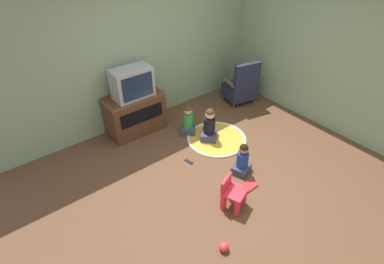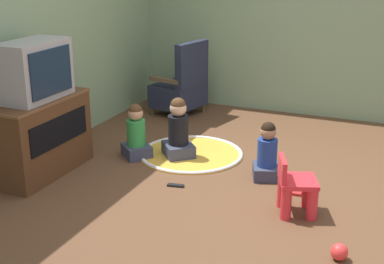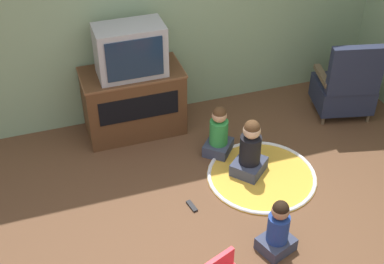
{
  "view_description": "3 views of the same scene",
  "coord_description": "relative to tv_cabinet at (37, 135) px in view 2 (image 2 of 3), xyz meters",
  "views": [
    {
      "loc": [
        -2.51,
        -2.48,
        3.26
      ],
      "look_at": [
        -0.42,
        0.19,
        0.82
      ],
      "focal_mm": 28.0,
      "sensor_mm": 36.0,
      "label": 1
    },
    {
      "loc": [
        -4.23,
        -1.39,
        2.0
      ],
      "look_at": [
        -0.5,
        0.2,
        0.62
      ],
      "focal_mm": 50.0,
      "sensor_mm": 36.0,
      "label": 2
    },
    {
      "loc": [
        -1.38,
        -2.85,
        3.49
      ],
      "look_at": [
        -0.28,
        0.44,
        0.87
      ],
      "focal_mm": 50.0,
      "sensor_mm": 36.0,
      "label": 3
    }
  ],
  "objects": [
    {
      "name": "play_mat",
      "position": [
        0.99,
        -1.14,
        -0.37
      ],
      "size": [
        1.07,
        1.07,
        0.04
      ],
      "color": "gold",
      "rests_on": "ground_plane"
    },
    {
      "name": "book",
      "position": [
        0.56,
        -2.32,
        -0.36
      ],
      "size": [
        0.27,
        0.16,
        0.02
      ],
      "rotation": [
        0.0,
        0.0,
        0.03
      ],
      "color": "#B22323",
      "rests_on": "ground_plane"
    },
    {
      "name": "black_armchair",
      "position": [
        2.27,
        -0.46,
        -0.02
      ],
      "size": [
        0.7,
        0.65,
        0.94
      ],
      "rotation": [
        0.0,
        0.0,
        2.92
      ],
      "color": "brown",
      "rests_on": "ground_plane"
    },
    {
      "name": "wall_back",
      "position": [
        0.24,
        0.35,
        0.93
      ],
      "size": [
        5.51,
        0.12,
        2.62
      ],
      "color": "gray",
      "rests_on": "ground_plane"
    },
    {
      "name": "wall_right",
      "position": [
        2.93,
        -2.19,
        0.93
      ],
      "size": [
        0.12,
        5.19,
        2.62
      ],
      "color": "gray",
      "rests_on": "ground_plane"
    },
    {
      "name": "television",
      "position": [
        0.0,
        -0.04,
        0.61
      ],
      "size": [
        0.68,
        0.39,
        0.52
      ],
      "color": "#939399",
      "rests_on": "tv_cabinet"
    },
    {
      "name": "remote_control",
      "position": [
        0.21,
        -1.32,
        -0.37
      ],
      "size": [
        0.07,
        0.16,
        0.02
      ],
      "rotation": [
        0.0,
        0.0,
        1.76
      ],
      "color": "black",
      "rests_on": "ground_plane"
    },
    {
      "name": "toy_ball",
      "position": [
        -0.44,
        -2.85,
        -0.32
      ],
      "size": [
        0.12,
        0.12,
        0.12
      ],
      "color": "red",
      "rests_on": "ground_plane"
    },
    {
      "name": "yellow_kid_chair",
      "position": [
        0.13,
        -2.41,
        -0.17
      ],
      "size": [
        0.39,
        0.38,
        0.47
      ],
      "rotation": [
        0.0,
        0.0,
        0.37
      ],
      "color": "red",
      "rests_on": "ground_plane"
    },
    {
      "name": "child_watching_right",
      "position": [
        0.72,
        -2.01,
        -0.14
      ],
      "size": [
        0.34,
        0.32,
        0.54
      ],
      "rotation": [
        0.0,
        0.0,
        0.35
      ],
      "color": "#33384C",
      "rests_on": "ground_plane"
    },
    {
      "name": "child_watching_left",
      "position": [
        0.89,
        -1.04,
        -0.11
      ],
      "size": [
        0.42,
        0.42,
        0.62
      ],
      "rotation": [
        0.0,
        0.0,
        0.72
      ],
      "color": "#33384C",
      "rests_on": "ground_plane"
    },
    {
      "name": "tv_cabinet",
      "position": [
        0.0,
        0.0,
        0.0
      ],
      "size": [
        1.04,
        0.54,
        0.73
      ],
      "color": "#4C2D19",
      "rests_on": "ground_plane"
    },
    {
      "name": "child_watching_center",
      "position": [
        0.71,
        -0.65,
        -0.13
      ],
      "size": [
        0.38,
        0.38,
        0.56
      ],
      "rotation": [
        0.0,
        0.0,
        0.86
      ],
      "color": "#33384C",
      "rests_on": "ground_plane"
    },
    {
      "name": "ground_plane",
      "position": [
        0.48,
        -1.79,
        -0.38
      ],
      "size": [
        30.0,
        30.0,
        0.0
      ],
      "primitive_type": "plane",
      "color": "brown"
    }
  ]
}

